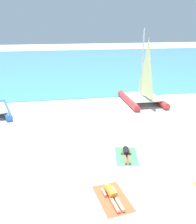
{
  "coord_description": "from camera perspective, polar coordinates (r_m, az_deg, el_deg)",
  "views": [
    {
      "loc": [
        -2.59,
        -8.55,
        6.4
      ],
      "look_at": [
        0.0,
        5.57,
        1.2
      ],
      "focal_mm": 40.12,
      "sensor_mm": 36.0,
      "label": 1
    }
  ],
  "objects": [
    {
      "name": "towel_center_left",
      "position": [
        10.18,
        3.32,
        -19.04
      ],
      "size": [
        1.36,
        2.04,
        0.01
      ],
      "primitive_type": "cube",
      "rotation": [
        0.0,
        0.0,
        0.14
      ],
      "color": "#EA5933",
      "rests_on": "ground"
    },
    {
      "name": "towel_center_right",
      "position": [
        12.9,
        6.49,
        -9.95
      ],
      "size": [
        1.45,
        2.08,
        0.01
      ],
      "primitive_type": "cube",
      "rotation": [
        0.0,
        0.0,
        -0.2
      ],
      "color": "#4CB266",
      "rests_on": "ground"
    },
    {
      "name": "sunbather_center_left",
      "position": [
        10.15,
        3.19,
        -18.27
      ],
      "size": [
        0.63,
        1.57,
        0.3
      ],
      "rotation": [
        0.0,
        0.0,
        0.14
      ],
      "color": "orange",
      "rests_on": "towel_center_left"
    },
    {
      "name": "sailboat_red",
      "position": [
        21.0,
        10.23,
        4.36
      ],
      "size": [
        2.98,
        4.59,
        5.93
      ],
      "rotation": [
        0.0,
        0.0,
        0.02
      ],
      "color": "#CC3838",
      "rests_on": "ground"
    },
    {
      "name": "ground_plane",
      "position": [
        19.8,
        -2.31,
        1.03
      ],
      "size": [
        120.0,
        120.0,
        0.0
      ],
      "primitive_type": "plane",
      "color": "white"
    },
    {
      "name": "ocean_water",
      "position": [
        41.51,
        -6.81,
        10.94
      ],
      "size": [
        120.0,
        40.0,
        0.05
      ],
      "primitive_type": "cube",
      "color": "#4C9EB7",
      "rests_on": "ground"
    },
    {
      "name": "sunbather_center_right",
      "position": [
        12.9,
        6.48,
        -9.32
      ],
      "size": [
        0.7,
        1.56,
        0.3
      ],
      "rotation": [
        0.0,
        0.0,
        -0.2
      ],
      "color": "black",
      "rests_on": "towel_center_right"
    }
  ]
}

